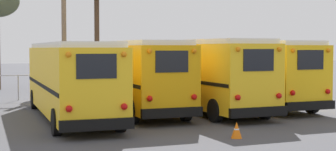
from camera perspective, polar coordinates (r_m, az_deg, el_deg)
The scene contains 8 objects.
ground_plane at distance 23.70m, azimuth 0.06°, elevation -4.03°, with size 160.00×160.00×0.00m, color #424247.
school_bus_0 at distance 21.59m, azimuth -10.80°, elevation -0.25°, with size 2.49×10.81×3.14m.
school_bus_1 at distance 23.55m, azimuth -3.88°, elevation 0.21°, with size 2.63×9.91×3.23m.
school_bus_2 at distance 24.05m, azimuth 3.58°, elevation 0.32°, with size 2.97×10.22×3.30m.
school_bus_3 at distance 26.06m, azimuth 9.19°, elevation 0.45°, with size 2.81×9.62×3.25m.
utility_pole at distance 34.01m, azimuth -11.45°, elevation 4.85°, with size 1.80×0.31×7.79m.
fence_line at distance 31.03m, azimuth -4.85°, elevation -0.55°, with size 17.31×0.06×1.42m.
traffic_cone at distance 16.90m, azimuth 7.61°, elevation -6.01°, with size 0.36×0.36×0.53m.
Camera 1 is at (-8.01, -22.12, 2.92)m, focal length 55.00 mm.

